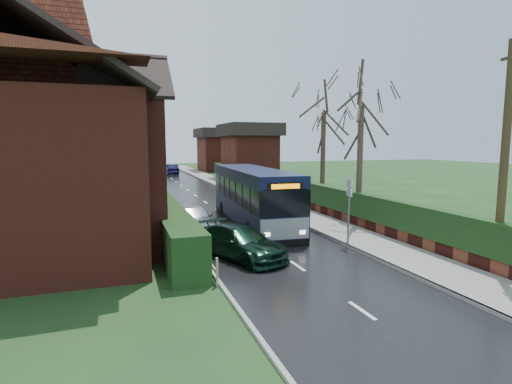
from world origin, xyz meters
name	(u,v)px	position (x,y,z in m)	size (l,w,h in m)	color
ground	(277,252)	(0.00, 0.00, 0.00)	(140.00, 140.00, 0.00)	#2A4F22
road	(218,211)	(0.00, 10.00, 0.01)	(6.00, 100.00, 0.02)	black
pavement	(280,207)	(4.25, 10.00, 0.07)	(2.50, 100.00, 0.14)	slate
kerb_right	(263,208)	(3.05, 10.00, 0.07)	(0.12, 100.00, 0.14)	gray
kerb_left	(170,213)	(-3.05, 10.00, 0.05)	(0.12, 100.00, 0.10)	gray
front_hedge	(164,216)	(-3.90, 5.00, 0.80)	(1.20, 16.00, 1.60)	black
picket_fence	(180,222)	(-3.15, 5.00, 0.45)	(0.10, 16.00, 0.90)	gray
right_wall_hedge	(301,192)	(5.80, 10.00, 1.02)	(0.60, 50.00, 1.80)	maroon
brick_house	(48,142)	(-8.73, 4.78, 4.38)	(9.30, 14.60, 10.30)	maroon
bus	(253,197)	(0.80, 5.31, 1.48)	(2.74, 9.94, 2.99)	black
car_silver	(190,219)	(-2.78, 4.07, 0.76)	(1.80, 4.47, 1.52)	#AEAEB3
car_green	(241,242)	(-1.60, -0.31, 0.62)	(1.73, 4.25, 1.23)	black
car_distant	(172,170)	(0.70, 39.63, 0.73)	(1.54, 4.42, 1.45)	black
bus_stop_sign	(349,201)	(3.20, -0.14, 1.91)	(0.08, 0.44, 2.91)	slate
telegraph_pole	(504,160)	(5.80, -5.00, 3.82)	(0.32, 0.96, 7.54)	#332816
tree_right_near	(362,96)	(6.00, 3.41, 6.72)	(4.17, 4.17, 9.00)	#3C2F23
tree_right_far	(324,106)	(8.10, 11.31, 6.93)	(4.80, 4.80, 9.27)	#392B21
tree_house_side	(41,105)	(-10.86, 17.31, 6.95)	(4.10, 4.10, 9.31)	#3D2C24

